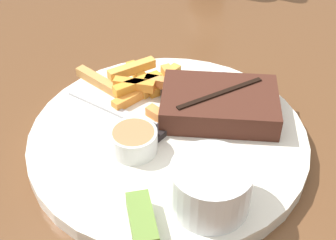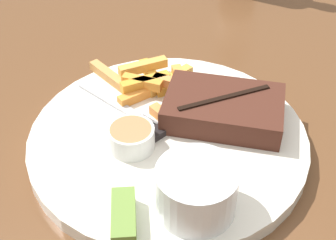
% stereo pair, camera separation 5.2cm
% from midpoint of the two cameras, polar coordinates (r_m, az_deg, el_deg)
% --- Properties ---
extents(dining_table, '(1.57, 1.50, 0.74)m').
position_cam_midpoint_polar(dining_table, '(0.58, -2.56, -7.19)').
color(dining_table, brown).
rests_on(dining_table, ground_plane).
extents(dinner_plate, '(0.32, 0.32, 0.02)m').
position_cam_midpoint_polar(dinner_plate, '(0.54, -2.76, -2.49)').
color(dinner_plate, silver).
rests_on(dinner_plate, dining_table).
extents(steak_portion, '(0.16, 0.14, 0.03)m').
position_cam_midpoint_polar(steak_portion, '(0.55, 3.62, 1.86)').
color(steak_portion, '#472319').
rests_on(steak_portion, dinner_plate).
extents(fries_pile, '(0.17, 0.11, 0.02)m').
position_cam_midpoint_polar(fries_pile, '(0.58, -5.29, 4.06)').
color(fries_pile, gold).
rests_on(fries_pile, dinner_plate).
extents(coleslaw_cup, '(0.08, 0.08, 0.05)m').
position_cam_midpoint_polar(coleslaw_cup, '(0.44, 1.85, -8.02)').
color(coleslaw_cup, white).
rests_on(coleslaw_cup, dinner_plate).
extents(dipping_sauce_cup, '(0.05, 0.05, 0.03)m').
position_cam_midpoint_polar(dipping_sauce_cup, '(0.50, -7.13, -2.54)').
color(dipping_sauce_cup, silver).
rests_on(dipping_sauce_cup, dinner_plate).
extents(pickle_spear, '(0.06, 0.06, 0.02)m').
position_cam_midpoint_polar(pickle_spear, '(0.43, -6.66, -12.35)').
color(pickle_spear, olive).
rests_on(pickle_spear, dinner_plate).
extents(fork_utensil, '(0.13, 0.02, 0.00)m').
position_cam_midpoint_polar(fork_utensil, '(0.57, -9.61, 1.52)').
color(fork_utensil, '#B7B7BC').
rests_on(fork_utensil, dinner_plate).
extents(knife_utensil, '(0.04, 0.17, 0.01)m').
position_cam_midpoint_polar(knife_utensil, '(0.55, -0.54, 1.00)').
color(knife_utensil, '#B7B7BC').
rests_on(knife_utensil, dinner_plate).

